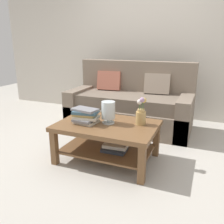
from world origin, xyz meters
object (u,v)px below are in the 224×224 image
(book_stack_main, at_px, (85,116))
(flower_pitcher, at_px, (141,113))
(couch, at_px, (130,105))
(coffee_table, at_px, (108,134))
(glass_hurricane_vase, at_px, (108,111))

(book_stack_main, height_order, flower_pitcher, flower_pitcher)
(couch, relative_size, book_stack_main, 6.01)
(couch, xyz_separation_m, book_stack_main, (-0.12, -1.30, 0.18))
(couch, distance_m, coffee_table, 1.24)
(couch, relative_size, glass_hurricane_vase, 7.61)
(book_stack_main, relative_size, flower_pitcher, 1.01)
(coffee_table, distance_m, book_stack_main, 0.34)
(couch, bearing_deg, glass_hurricane_vase, -84.10)
(coffee_table, height_order, book_stack_main, book_stack_main)
(glass_hurricane_vase, bearing_deg, couch, 95.90)
(glass_hurricane_vase, bearing_deg, book_stack_main, -158.62)
(coffee_table, distance_m, glass_hurricane_vase, 0.28)
(coffee_table, bearing_deg, flower_pitcher, 19.73)
(couch, bearing_deg, book_stack_main, -95.40)
(couch, height_order, glass_hurricane_vase, couch)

